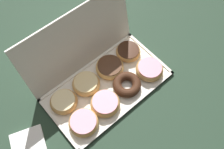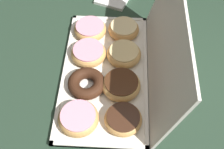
% 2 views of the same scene
% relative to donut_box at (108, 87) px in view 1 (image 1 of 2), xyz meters
% --- Properties ---
extents(ground_plane, '(3.00, 3.00, 0.00)m').
position_rel_donut_box_xyz_m(ground_plane, '(0.00, 0.00, -0.01)').
color(ground_plane, '#233828').
extents(donut_box, '(0.53, 0.28, 0.01)m').
position_rel_donut_box_xyz_m(donut_box, '(0.00, 0.00, 0.00)').
color(donut_box, silver).
rests_on(donut_box, ground).
extents(box_lid_open, '(0.53, 0.08, 0.29)m').
position_rel_donut_box_xyz_m(box_lid_open, '(0.00, 0.18, 0.14)').
color(box_lid_open, silver).
rests_on(box_lid_open, ground).
extents(pink_frosted_donut_0, '(0.12, 0.12, 0.04)m').
position_rel_donut_box_xyz_m(pink_frosted_donut_0, '(-0.18, -0.07, 0.02)').
color(pink_frosted_donut_0, tan).
rests_on(pink_frosted_donut_0, donut_box).
extents(pink_frosted_donut_1, '(0.12, 0.12, 0.04)m').
position_rel_donut_box_xyz_m(pink_frosted_donut_1, '(-0.06, -0.06, 0.03)').
color(pink_frosted_donut_1, tan).
rests_on(pink_frosted_donut_1, donut_box).
extents(chocolate_cake_ring_donut_2, '(0.12, 0.12, 0.04)m').
position_rel_donut_box_xyz_m(chocolate_cake_ring_donut_2, '(0.06, -0.05, 0.02)').
color(chocolate_cake_ring_donut_2, '#381E11').
rests_on(chocolate_cake_ring_donut_2, donut_box).
extents(pink_frosted_donut_3, '(0.12, 0.12, 0.04)m').
position_rel_donut_box_xyz_m(pink_frosted_donut_3, '(0.18, -0.07, 0.03)').
color(pink_frosted_donut_3, tan).
rests_on(pink_frosted_donut_3, donut_box).
extents(glazed_ring_donut_4, '(0.11, 0.11, 0.04)m').
position_rel_donut_box_xyz_m(glazed_ring_donut_4, '(-0.19, 0.06, 0.02)').
color(glazed_ring_donut_4, tan).
rests_on(glazed_ring_donut_4, donut_box).
extents(glazed_ring_donut_5, '(0.12, 0.12, 0.04)m').
position_rel_donut_box_xyz_m(glazed_ring_donut_5, '(-0.07, 0.06, 0.03)').
color(glazed_ring_donut_5, tan).
rests_on(glazed_ring_donut_5, donut_box).
extents(chocolate_frosted_donut_6, '(0.12, 0.12, 0.04)m').
position_rel_donut_box_xyz_m(chocolate_frosted_donut_6, '(0.06, 0.06, 0.03)').
color(chocolate_frosted_donut_6, tan).
rests_on(chocolate_frosted_donut_6, donut_box).
extents(chocolate_frosted_donut_7, '(0.11, 0.11, 0.03)m').
position_rel_donut_box_xyz_m(chocolate_frosted_donut_7, '(0.18, 0.07, 0.02)').
color(chocolate_frosted_donut_7, tan).
rests_on(chocolate_frosted_donut_7, donut_box).
extents(napkin_stack, '(0.16, 0.16, 0.01)m').
position_rel_donut_box_xyz_m(napkin_stack, '(-0.39, 0.01, 0.00)').
color(napkin_stack, white).
rests_on(napkin_stack, ground).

